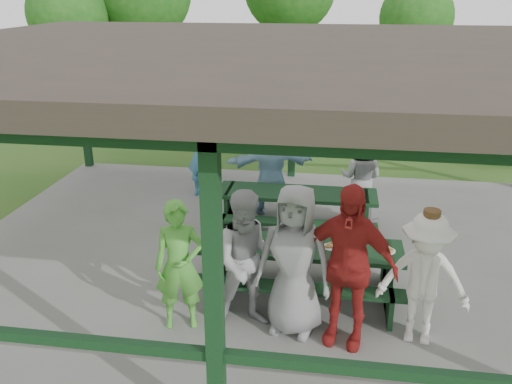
% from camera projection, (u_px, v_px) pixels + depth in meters
% --- Properties ---
extents(ground, '(90.00, 90.00, 0.00)m').
position_uv_depth(ground, '(269.00, 258.00, 8.69)').
color(ground, '#2A561A').
rests_on(ground, ground).
extents(concrete_slab, '(10.00, 8.00, 0.10)m').
position_uv_depth(concrete_slab, '(270.00, 255.00, 8.67)').
color(concrete_slab, slate).
rests_on(concrete_slab, ground).
extents(pavilion_structure, '(10.60, 8.60, 3.24)m').
position_uv_depth(pavilion_structure, '(272.00, 56.00, 7.56)').
color(pavilion_structure, black).
rests_on(pavilion_structure, concrete_slab).
extents(picnic_table_near, '(2.67, 1.39, 0.75)m').
position_uv_depth(picnic_table_near, '(301.00, 264.00, 7.29)').
color(picnic_table_near, black).
rests_on(picnic_table_near, concrete_slab).
extents(picnic_table_far, '(2.66, 1.39, 0.75)m').
position_uv_depth(picnic_table_far, '(296.00, 207.00, 9.17)').
color(picnic_table_far, black).
rests_on(picnic_table_far, concrete_slab).
extents(table_setting, '(2.40, 0.45, 0.10)m').
position_uv_depth(table_setting, '(292.00, 241.00, 7.23)').
color(table_setting, white).
rests_on(table_setting, picnic_table_near).
extents(contestant_green, '(0.68, 0.54, 1.65)m').
position_uv_depth(contestant_green, '(180.00, 266.00, 6.52)').
color(contestant_green, green).
rests_on(contestant_green, concrete_slab).
extents(contestant_grey_left, '(1.03, 0.91, 1.78)m').
position_uv_depth(contestant_grey_left, '(249.00, 261.00, 6.49)').
color(contestant_grey_left, '#959597').
rests_on(contestant_grey_left, concrete_slab).
extents(contestant_grey_mid, '(1.02, 0.77, 1.89)m').
position_uv_depth(contestant_grey_mid, '(294.00, 261.00, 6.38)').
color(contestant_grey_mid, gray).
rests_on(contestant_grey_mid, concrete_slab).
extents(contestant_red, '(1.25, 0.74, 1.99)m').
position_uv_depth(contestant_red, '(347.00, 266.00, 6.17)').
color(contestant_red, maroon).
rests_on(contestant_red, concrete_slab).
extents(contestant_white_fedora, '(1.13, 0.76, 1.68)m').
position_uv_depth(contestant_white_fedora, '(424.00, 279.00, 6.22)').
color(contestant_white_fedora, silver).
rests_on(contestant_white_fedora, concrete_slab).
extents(spectator_lblue, '(1.71, 0.96, 1.76)m').
position_uv_depth(spectator_lblue, '(271.00, 167.00, 9.94)').
color(spectator_lblue, '#84B2CC').
rests_on(spectator_lblue, concrete_slab).
extents(spectator_blue, '(0.64, 0.44, 1.72)m').
position_uv_depth(spectator_blue, '(202.00, 154.00, 10.72)').
color(spectator_blue, teal).
rests_on(spectator_blue, concrete_slab).
extents(spectator_grey, '(0.92, 0.81, 1.59)m').
position_uv_depth(spectator_grey, '(361.00, 178.00, 9.59)').
color(spectator_grey, gray).
rests_on(spectator_grey, concrete_slab).
extents(pickup_truck, '(5.87, 4.58, 1.48)m').
position_uv_depth(pickup_truck, '(435.00, 117.00, 14.78)').
color(pickup_truck, silver).
rests_on(pickup_truck, ground).
extents(farm_trailer, '(4.33, 2.13, 1.51)m').
position_uv_depth(farm_trailer, '(230.00, 109.00, 15.76)').
color(farm_trailer, navy).
rests_on(farm_trailer, ground).
extents(tree_mid, '(2.81, 2.81, 4.39)m').
position_uv_depth(tree_mid, '(416.00, 18.00, 20.77)').
color(tree_mid, black).
rests_on(tree_mid, ground).
extents(tree_edge_left, '(2.98, 2.98, 4.65)m').
position_uv_depth(tree_edge_left, '(68.00, 14.00, 19.90)').
color(tree_edge_left, black).
rests_on(tree_edge_left, ground).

